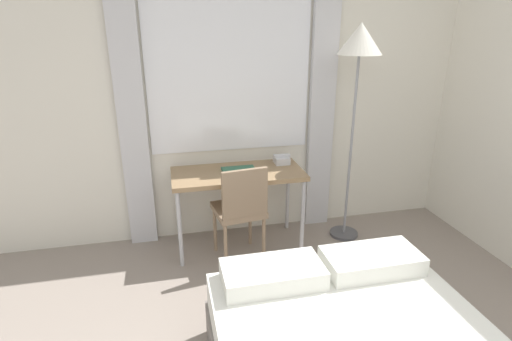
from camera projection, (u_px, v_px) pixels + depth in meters
The scene contains 6 objects.
wall_back_with_window at pixel (240, 95), 3.64m from camera, with size 5.20×0.13×2.70m.
desk at pixel (238, 179), 3.54m from camera, with size 1.16×0.54×0.74m.
desk_chair at pixel (241, 207), 3.35m from camera, with size 0.45×0.45×0.89m.
standing_lamp at pixel (359, 54), 3.36m from camera, with size 0.38×0.38×1.98m.
telephone at pixel (282, 160), 3.72m from camera, with size 0.15×0.14×0.09m.
book at pixel (239, 170), 3.53m from camera, with size 0.29×0.16×0.02m.
Camera 1 is at (-0.68, -0.80, 1.97)m, focal length 28.00 mm.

